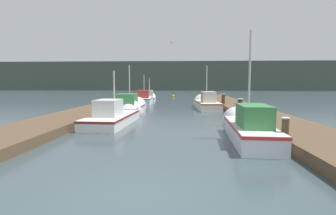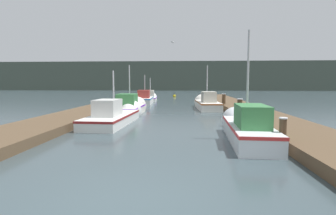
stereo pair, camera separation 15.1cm
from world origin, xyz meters
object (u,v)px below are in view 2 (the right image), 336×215
at_px(mooring_piling_3, 283,135).
at_px(mooring_piling_1, 240,109).
at_px(fishing_boat_3, 206,103).
at_px(fishing_boat_5, 151,98).
at_px(fishing_boat_1, 117,115).
at_px(mooring_piling_0, 137,98).
at_px(seagull_lead, 173,42).
at_px(channel_buoy, 174,96).
at_px(fishing_boat_2, 131,107).
at_px(fishing_boat_4, 145,99).
at_px(fishing_boat_0, 245,126).
at_px(mooring_piling_2, 224,101).

bearing_deg(mooring_piling_3, mooring_piling_1, 88.00).
bearing_deg(fishing_boat_3, fishing_boat_5, 119.79).
bearing_deg(fishing_boat_1, mooring_piling_0, 97.97).
height_order(mooring_piling_1, seagull_lead, seagull_lead).
distance_m(fishing_boat_1, fishing_boat_3, 9.71).
bearing_deg(channel_buoy, fishing_boat_1, -95.03).
relative_size(fishing_boat_3, mooring_piling_3, 5.55).
xyz_separation_m(fishing_boat_1, mooring_piling_1, (6.95, 1.46, 0.24)).
bearing_deg(fishing_boat_5, fishing_boat_2, -92.14).
distance_m(fishing_boat_3, mooring_piling_1, 6.66).
relative_size(fishing_boat_5, mooring_piling_0, 5.11).
distance_m(fishing_boat_4, mooring_piling_0, 0.82).
bearing_deg(channel_buoy, fishing_boat_4, -102.14).
bearing_deg(mooring_piling_3, fishing_boat_1, 138.00).
bearing_deg(fishing_boat_5, mooring_piling_0, -104.83).
xyz_separation_m(fishing_boat_5, mooring_piling_0, (-0.85, -4.18, 0.13)).
height_order(fishing_boat_1, seagull_lead, seagull_lead).
distance_m(fishing_boat_3, mooring_piling_3, 14.04).
distance_m(fishing_boat_0, fishing_boat_2, 10.03).
height_order(fishing_boat_5, mooring_piling_1, fishing_boat_5).
bearing_deg(mooring_piling_1, seagull_lead, 116.30).
relative_size(fishing_boat_3, mooring_piling_2, 4.96).
xyz_separation_m(fishing_boat_4, mooring_piling_1, (7.34, -11.61, 0.18)).
height_order(mooring_piling_1, channel_buoy, mooring_piling_1).
distance_m(mooring_piling_0, mooring_piling_1, 14.09).
xyz_separation_m(fishing_boat_5, mooring_piling_2, (7.32, -9.32, 0.27)).
bearing_deg(fishing_boat_1, fishing_boat_3, 57.79).
xyz_separation_m(fishing_boat_0, mooring_piling_3, (0.63, -2.16, 0.09)).
xyz_separation_m(fishing_boat_3, fishing_boat_5, (-5.90, 9.16, -0.08)).
bearing_deg(fishing_boat_0, channel_buoy, 100.54).
distance_m(fishing_boat_3, fishing_boat_4, 7.83).
bearing_deg(mooring_piling_1, mooring_piling_0, 125.37).
bearing_deg(mooring_piling_2, channel_buoy, 105.28).
xyz_separation_m(fishing_boat_3, mooring_piling_2, (1.42, -0.16, 0.18)).
xyz_separation_m(fishing_boat_0, fishing_boat_4, (-6.46, 16.94, -0.03)).
height_order(fishing_boat_3, fishing_boat_5, fishing_boat_3).
bearing_deg(mooring_piling_2, fishing_boat_3, 173.68).
bearing_deg(fishing_boat_5, fishing_boat_3, -60.56).
height_order(fishing_boat_3, channel_buoy, fishing_boat_3).
distance_m(fishing_boat_5, channel_buoy, 8.47).
bearing_deg(fishing_boat_4, fishing_boat_5, 86.75).
height_order(mooring_piling_1, mooring_piling_2, mooring_piling_2).
bearing_deg(mooring_piling_0, fishing_boat_1, -84.70).
bearing_deg(seagull_lead, fishing_boat_2, -164.28).
distance_m(fishing_boat_1, fishing_boat_4, 13.08).
distance_m(fishing_boat_3, seagull_lead, 6.46).
distance_m(mooring_piling_0, mooring_piling_3, 20.55).
relative_size(fishing_boat_3, mooring_piling_0, 6.30).
relative_size(mooring_piling_1, mooring_piling_3, 1.10).
bearing_deg(mooring_piling_1, fishing_boat_4, 122.31).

